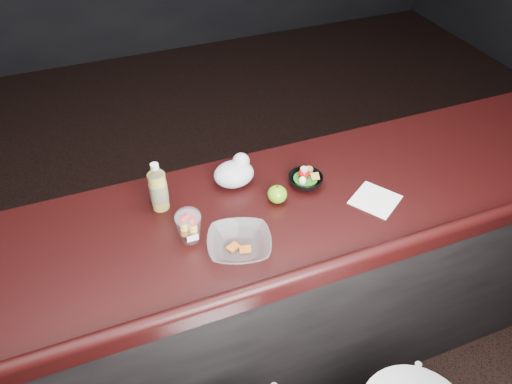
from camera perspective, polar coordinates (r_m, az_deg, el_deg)
room_shell at (r=1.20m, az=6.21°, el=17.57°), size 8.00×8.00×8.00m
counter at (r=2.25m, az=0.35°, el=-11.69°), size 4.06×0.71×1.02m
lemonade_bottle at (r=1.87m, az=-11.09°, el=0.25°), size 0.07×0.07×0.20m
fruit_cup at (r=1.74m, az=-7.70°, el=-3.76°), size 0.09×0.09×0.13m
green_apple at (r=1.90m, az=2.45°, el=-0.26°), size 0.08×0.08×0.08m
plastic_bag at (r=1.97m, az=-2.44°, el=2.26°), size 0.16×0.13×0.12m
snack_bowl at (r=1.98m, az=5.65°, el=1.41°), size 0.16×0.16×0.08m
takeout_bowl at (r=1.72m, az=-1.91°, el=-6.03°), size 0.27×0.27×0.05m
paper_napkin at (r=1.97m, az=13.47°, el=-0.86°), size 0.22×0.22×0.00m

